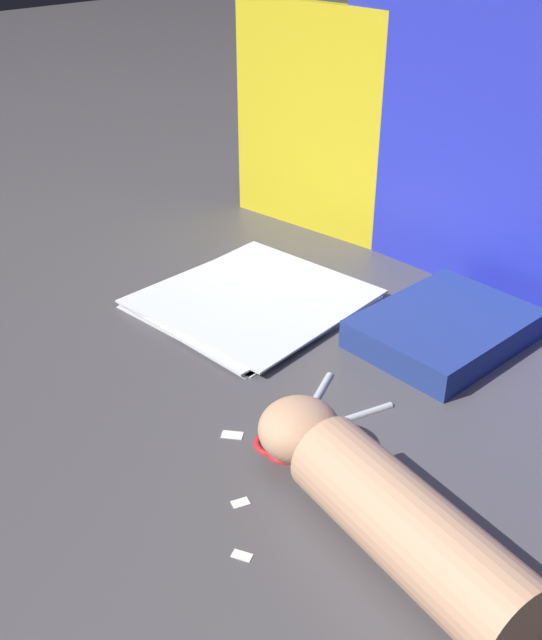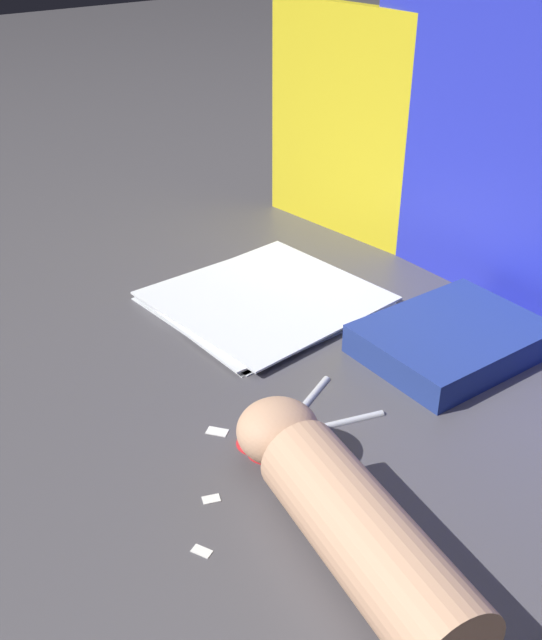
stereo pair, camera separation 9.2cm
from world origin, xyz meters
TOP-DOWN VIEW (x-y plane):
  - ground_plane at (0.00, 0.00)m, footprint 6.00×6.00m
  - backdrop_panel_left at (-0.15, 0.36)m, footprint 0.53×0.08m
  - paper_stack at (-0.12, 0.08)m, footprint 0.29×0.30m
  - book_closed at (0.13, 0.20)m, footprint 0.18×0.23m
  - scissors at (0.13, -0.07)m, footprint 0.10×0.18m
  - hand_forearm at (0.29, -0.13)m, footprint 0.34×0.14m
  - paper_scrap_near at (0.16, -0.20)m, footprint 0.02×0.02m
  - paper_scrap_mid at (0.22, -0.24)m, footprint 0.02×0.02m
  - paper_scrap_far at (0.08, -0.13)m, footprint 0.03×0.02m

SIDE VIEW (x-z plane):
  - ground_plane at x=0.00m, z-range 0.00..0.00m
  - paper_scrap_near at x=0.16m, z-range 0.00..0.00m
  - paper_scrap_far at x=0.08m, z-range 0.00..0.00m
  - paper_scrap_mid at x=0.22m, z-range 0.00..0.00m
  - scissors at x=0.13m, z-range 0.00..0.01m
  - paper_stack at x=-0.12m, z-range 0.00..0.01m
  - book_closed at x=0.13m, z-range 0.00..0.04m
  - hand_forearm at x=0.29m, z-range 0.00..0.08m
  - backdrop_panel_left at x=-0.15m, z-range 0.00..0.37m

